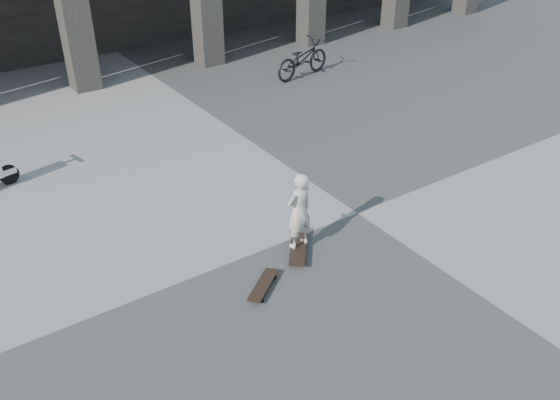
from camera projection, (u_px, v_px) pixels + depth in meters
ground at (357, 213)px, 9.96m from camera, size 90.00×90.00×0.00m
longboard at (298, 246)px, 9.00m from camera, size 0.82×0.94×0.10m
skateboard_spare at (263, 285)px, 8.21m from camera, size 0.71×0.60×0.09m
child at (299, 211)px, 8.68m from camera, size 0.48×0.34×1.22m
bicycle at (302, 59)px, 15.64m from camera, size 1.92×0.98×0.96m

